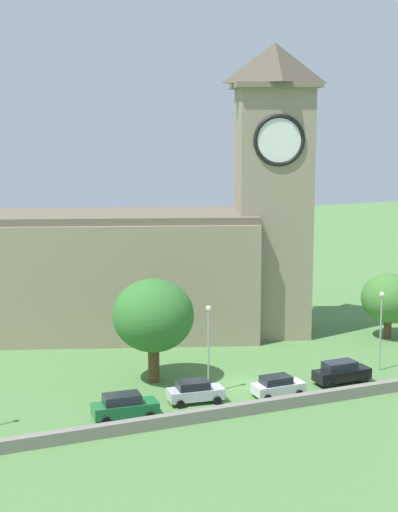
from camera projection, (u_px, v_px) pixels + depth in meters
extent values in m
plane|color=#517F42|center=(176.00, 339.00, 79.50)|extent=(200.00, 200.00, 0.00)
cube|color=gray|center=(109.00, 278.00, 80.45)|extent=(30.81, 19.50, 11.61)
cube|color=#675C4A|center=(108.00, 216.00, 79.41)|extent=(30.53, 18.72, 0.70)
cube|color=gray|center=(272.00, 213.00, 80.30)|extent=(8.97, 8.97, 24.31)
cube|color=#736753|center=(274.00, 86.00, 78.19)|extent=(10.40, 10.40, 0.50)
pyramid|color=brown|center=(275.00, 63.00, 77.82)|extent=(9.41, 9.41, 3.86)
cylinder|color=white|center=(279.00, 140.00, 75.55)|extent=(4.27, 1.62, 4.49)
torus|color=black|center=(279.00, 140.00, 75.55)|extent=(4.74, 2.03, 4.89)
cylinder|color=white|center=(310.00, 139.00, 79.26)|extent=(1.62, 4.27, 4.49)
torus|color=black|center=(310.00, 139.00, 79.26)|extent=(2.03, 4.74, 4.89)
cube|color=gray|center=(278.00, 404.00, 60.40)|extent=(58.10, 0.70, 0.90)
cube|color=#1E6B38|center=(125.00, 409.00, 58.47)|extent=(4.86, 2.13, 0.86)
cube|color=#1E232B|center=(122.00, 399.00, 58.27)|extent=(2.77, 1.76, 0.68)
cylinder|color=black|center=(144.00, 408.00, 59.89)|extent=(0.71, 0.37, 0.69)
cylinder|color=black|center=(150.00, 416.00, 58.23)|extent=(0.71, 0.37, 0.69)
cylinder|color=black|center=(101.00, 413.00, 58.87)|extent=(0.71, 0.37, 0.69)
cylinder|color=black|center=(106.00, 421.00, 57.20)|extent=(0.71, 0.37, 0.69)
cube|color=silver|center=(196.00, 393.00, 61.85)|extent=(4.43, 2.19, 0.79)
cube|color=#1E232B|center=(193.00, 385.00, 61.67)|extent=(2.54, 1.78, 0.63)
cylinder|color=black|center=(210.00, 393.00, 63.15)|extent=(0.66, 0.38, 0.63)
cylinder|color=black|center=(217.00, 400.00, 61.51)|extent=(0.66, 0.38, 0.63)
cylinder|color=black|center=(174.00, 397.00, 62.32)|extent=(0.66, 0.38, 0.63)
cylinder|color=black|center=(180.00, 404.00, 60.68)|extent=(0.66, 0.38, 0.63)
cube|color=silver|center=(278.00, 388.00, 63.28)|extent=(4.09, 1.73, 0.75)
cube|color=#1E232B|center=(276.00, 380.00, 63.09)|extent=(2.29, 1.52, 0.59)
cylinder|color=black|center=(288.00, 387.00, 64.66)|extent=(0.60, 0.31, 0.60)
cylinder|color=black|center=(299.00, 393.00, 63.11)|extent=(0.60, 0.31, 0.60)
cylinder|color=black|center=(257.00, 391.00, 63.59)|extent=(0.60, 0.31, 0.60)
cylinder|color=black|center=(268.00, 398.00, 62.03)|extent=(0.60, 0.31, 0.60)
cube|color=black|center=(342.00, 374.00, 66.27)|extent=(4.81, 1.77, 0.86)
cube|color=#1E232B|center=(340.00, 366.00, 66.04)|extent=(2.70, 1.54, 0.69)
cylinder|color=black|center=(352.00, 374.00, 67.76)|extent=(0.69, 0.32, 0.69)
cylinder|color=black|center=(364.00, 380.00, 66.23)|extent=(0.69, 0.32, 0.69)
cylinder|color=black|center=(319.00, 379.00, 66.46)|extent=(0.69, 0.32, 0.69)
cylinder|color=black|center=(331.00, 385.00, 64.93)|extent=(0.69, 0.32, 0.69)
cylinder|color=#9EA0A5|center=(208.00, 352.00, 63.52)|extent=(0.14, 0.14, 6.68)
sphere|color=#F4EFCC|center=(208.00, 308.00, 62.91)|extent=(0.44, 0.44, 0.44)
cylinder|color=#9EA0A5|center=(380.00, 334.00, 69.29)|extent=(0.14, 0.14, 6.49)
sphere|color=#F4EFCC|center=(382.00, 294.00, 68.70)|extent=(0.44, 0.44, 0.44)
cylinder|color=brown|center=(388.00, 328.00, 79.91)|extent=(0.76, 0.76, 2.00)
ellipsoid|color=#427A33|center=(389.00, 298.00, 79.39)|extent=(5.42, 5.42, 4.88)
cylinder|color=brown|center=(154.00, 363.00, 66.60)|extent=(0.93, 0.93, 3.13)
ellipsoid|color=#33702D|center=(153.00, 315.00, 65.91)|extent=(6.67, 6.67, 6.00)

